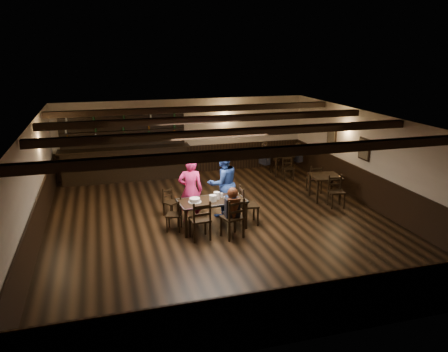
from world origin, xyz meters
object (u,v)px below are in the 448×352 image
object	(u,v)px
woman_pink	(191,190)
man_blue	(223,183)
cake	(195,200)
bar_counter	(126,159)
chair_near_left	(201,218)
chair_near_right	(234,215)
dining_table	(212,203)

from	to	relation	value
woman_pink	man_blue	world-z (taller)	man_blue
cake	bar_counter	xyz separation A→B (m)	(-1.37, 4.98, -0.07)
chair_near_left	woman_pink	xyz separation A→B (m)	(0.01, 1.20, 0.29)
chair_near_right	woman_pink	size ratio (longest dim) A/B	0.58
bar_counter	man_blue	bearing A→B (deg)	-61.15
chair_near_right	man_blue	size ratio (longest dim) A/B	0.55
chair_near_left	cake	bearing A→B (deg)	90.46
dining_table	man_blue	distance (m)	0.94
chair_near_right	man_blue	xyz separation A→B (m)	(0.15, 1.52, 0.33)
dining_table	chair_near_left	xyz separation A→B (m)	(-0.44, -0.65, -0.10)
dining_table	cake	xyz separation A→B (m)	(-0.44, -0.02, 0.12)
chair_near_right	woman_pink	xyz separation A→B (m)	(-0.79, 1.32, 0.28)
dining_table	woman_pink	distance (m)	0.72
chair_near_left	chair_near_right	size ratio (longest dim) A/B	0.97
woman_pink	bar_counter	bearing A→B (deg)	-61.51
chair_near_left	bar_counter	xyz separation A→B (m)	(-1.37, 5.61, 0.15)
dining_table	man_blue	size ratio (longest dim) A/B	0.95
chair_near_right	cake	size ratio (longest dim) A/B	3.09
man_blue	bar_counter	distance (m)	4.80
woman_pink	cake	size ratio (longest dim) A/B	5.30
chair_near_left	woman_pink	bearing A→B (deg)	89.67
chair_near_right	cake	world-z (taller)	chair_near_right
dining_table	chair_near_left	world-z (taller)	chair_near_left
dining_table	cake	bearing A→B (deg)	-176.89
dining_table	man_blue	xyz separation A→B (m)	(0.51, 0.75, 0.24)
woman_pink	chair_near_right	bearing A→B (deg)	131.99
chair_near_left	cake	size ratio (longest dim) A/B	3.01
dining_table	chair_near_right	xyz separation A→B (m)	(0.35, -0.77, -0.08)
man_blue	cake	world-z (taller)	man_blue
chair_near_left	man_blue	distance (m)	1.73
chair_near_left	woman_pink	size ratio (longest dim) A/B	0.57
chair_near_right	woman_pink	distance (m)	1.56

